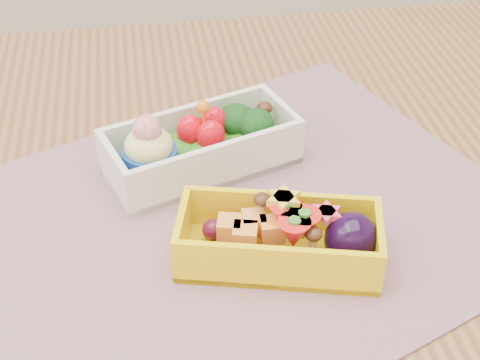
{
  "coord_description": "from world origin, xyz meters",
  "views": [
    {
      "loc": [
        -0.11,
        -0.4,
        1.12
      ],
      "look_at": [
        -0.04,
        0.02,
        0.79
      ],
      "focal_mm": 51.77,
      "sensor_mm": 36.0,
      "label": 1
    }
  ],
  "objects": [
    {
      "name": "table",
      "position": [
        0.0,
        0.0,
        0.65
      ],
      "size": [
        1.2,
        0.8,
        0.75
      ],
      "color": "brown",
      "rests_on": "ground"
    },
    {
      "name": "placemat",
      "position": [
        -0.05,
        0.02,
        0.75
      ],
      "size": [
        0.55,
        0.49,
        0.0
      ],
      "primitive_type": "cube",
      "rotation": [
        0.0,
        0.0,
        0.39
      ],
      "color": "#A57284",
      "rests_on": "table"
    },
    {
      "name": "bento_white",
      "position": [
        -0.07,
        0.09,
        0.78
      ],
      "size": [
        0.18,
        0.12,
        0.07
      ],
      "rotation": [
        0.0,
        0.0,
        0.33
      ],
      "color": "silver",
      "rests_on": "placemat"
    },
    {
      "name": "bento_yellow",
      "position": [
        -0.02,
        -0.03,
        0.77
      ],
      "size": [
        0.16,
        0.1,
        0.05
      ],
      "rotation": [
        0.0,
        0.0,
        -0.25
      ],
      "color": "yellow",
      "rests_on": "placemat"
    }
  ]
}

